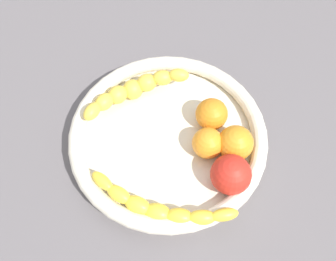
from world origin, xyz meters
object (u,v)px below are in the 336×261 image
(fruit_bowl, at_px, (168,137))
(banana_draped_right, at_px, (159,208))
(orange_mid_left, at_px, (208,143))
(orange_mid_right, at_px, (212,114))
(orange_front, at_px, (236,143))
(banana_draped_left, at_px, (133,90))
(tomato_red, at_px, (231,174))

(fruit_bowl, distance_m, banana_draped_right, 0.14)
(orange_mid_left, height_order, orange_mid_right, orange_mid_right)
(banana_draped_right, xyz_separation_m, orange_mid_left, (-0.14, -0.05, 0.01))
(fruit_bowl, bearing_deg, orange_mid_right, 167.90)
(fruit_bowl, height_order, orange_front, orange_front)
(orange_mid_left, bearing_deg, orange_front, 142.68)
(orange_front, xyz_separation_m, orange_mid_right, (-0.00, -0.07, -0.00))
(banana_draped_left, distance_m, banana_draped_right, 0.24)
(orange_mid_left, bearing_deg, fruit_bowl, -54.71)
(banana_draped_right, bearing_deg, fruit_bowl, -131.08)
(banana_draped_right, height_order, tomato_red, tomato_red)
(fruit_bowl, xyz_separation_m, tomato_red, (-0.04, 0.13, 0.03))
(orange_mid_right, bearing_deg, banana_draped_right, 26.15)
(fruit_bowl, xyz_separation_m, banana_draped_right, (0.09, 0.11, 0.02))
(orange_front, relative_size, orange_mid_right, 1.06)
(banana_draped_left, bearing_deg, orange_front, 112.79)
(fruit_bowl, relative_size, orange_mid_left, 6.47)
(banana_draped_left, xyz_separation_m, orange_mid_left, (-0.05, 0.17, -0.00))
(banana_draped_left, height_order, orange_front, orange_front)
(fruit_bowl, xyz_separation_m, orange_mid_right, (-0.09, 0.02, 0.03))
(banana_draped_left, bearing_deg, orange_mid_right, 124.36)
(banana_draped_right, distance_m, orange_front, 0.18)
(banana_draped_right, distance_m, tomato_red, 0.13)
(banana_draped_left, xyz_separation_m, banana_draped_right, (0.09, 0.22, -0.01))
(fruit_bowl, height_order, banana_draped_left, banana_draped_left)
(fruit_bowl, bearing_deg, banana_draped_left, -88.49)
(fruit_bowl, height_order, tomato_red, tomato_red)
(orange_mid_right, bearing_deg, orange_front, 86.88)
(orange_mid_right, distance_m, tomato_red, 0.12)
(banana_draped_right, relative_size, orange_mid_right, 3.44)
(orange_mid_left, xyz_separation_m, orange_mid_right, (-0.04, -0.04, 0.00))
(fruit_bowl, bearing_deg, orange_mid_left, 125.29)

